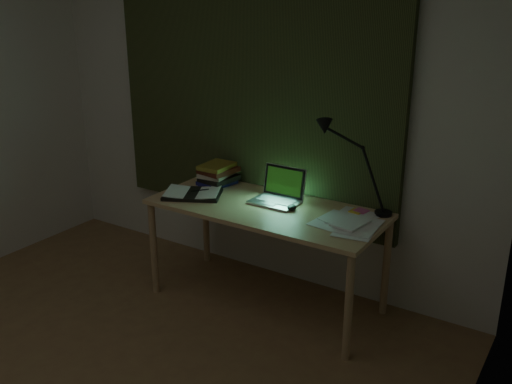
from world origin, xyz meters
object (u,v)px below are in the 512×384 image
desk (266,255)px  open_textbook (193,193)px  laptop (275,187)px  desk_lamp (387,170)px  loose_papers (343,221)px  book_stack (217,174)px

desk → open_textbook: bearing=-170.4°
laptop → desk_lamp: 0.71m
desk → loose_papers: size_ratio=4.01×
laptop → loose_papers: laptop is taller
laptop → desk: bearing=-99.1°
desk → open_textbook: open_textbook is taller
laptop → book_stack: laptop is taller
loose_papers → desk_lamp: 0.40m
loose_papers → book_stack: bearing=171.0°
desk → desk_lamp: size_ratio=2.61×
open_textbook → desk_lamp: 1.28m
desk → desk_lamp: (0.68, 0.26, 0.63)m
laptop → open_textbook: size_ratio=0.92×
desk_lamp → open_textbook: bearing=-166.6°
desk → loose_papers: loose_papers is taller
laptop → book_stack: bearing=169.4°
book_stack → open_textbook: bearing=-90.6°
laptop → loose_papers: size_ratio=0.91×
desk → loose_papers: bearing=2.5°
desk → laptop: laptop is taller
open_textbook → loose_papers: open_textbook is taller
open_textbook → laptop: bearing=-9.3°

